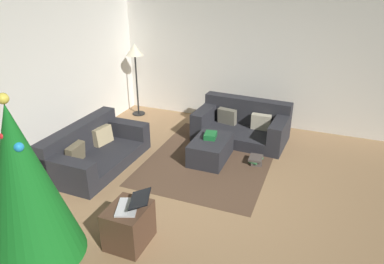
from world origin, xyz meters
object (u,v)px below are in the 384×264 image
(gift_box, at_px, (210,135))
(corner_lamp, at_px, (135,55))
(couch_right, at_px, (243,124))
(christmas_tree, at_px, (23,186))
(tv_remote, at_px, (210,135))
(couch_left, at_px, (93,150))
(laptop, at_px, (132,204))
(ottoman, at_px, (211,149))
(side_table, at_px, (129,225))
(book_stack, at_px, (256,160))

(gift_box, xyz_separation_m, corner_lamp, (1.34, 2.16, 0.91))
(couch_right, xyz_separation_m, christmas_tree, (-4.05, 1.16, 0.80))
(couch_right, distance_m, tv_remote, 0.98)
(couch_left, distance_m, christmas_tree, 2.45)
(christmas_tree, distance_m, laptop, 1.15)
(couch_left, bearing_deg, corner_lamp, -168.44)
(tv_remote, bearing_deg, ottoman, -176.34)
(side_table, relative_size, laptop, 1.10)
(ottoman, distance_m, side_table, 2.29)
(tv_remote, bearing_deg, laptop, 154.62)
(gift_box, height_order, laptop, laptop)
(ottoman, xyz_separation_m, laptop, (-2.25, 0.17, 0.36))
(corner_lamp, bearing_deg, couch_right, -98.01)
(couch_left, bearing_deg, ottoman, 116.74)
(couch_right, xyz_separation_m, gift_box, (-1.00, 0.31, 0.15))
(side_table, distance_m, book_stack, 2.62)
(gift_box, xyz_separation_m, book_stack, (0.09, -0.78, -0.36))
(ottoman, bearing_deg, side_table, 174.31)
(christmas_tree, bearing_deg, gift_box, -15.61)
(tv_remote, bearing_deg, couch_right, -44.22)
(christmas_tree, bearing_deg, laptop, -43.54)
(gift_box, distance_m, side_table, 2.35)
(couch_right, height_order, corner_lamp, corner_lamp)
(gift_box, bearing_deg, couch_left, 117.83)
(side_table, relative_size, book_stack, 1.70)
(couch_right, height_order, christmas_tree, christmas_tree)
(christmas_tree, bearing_deg, couch_right, -16.04)
(gift_box, relative_size, tv_remote, 1.58)
(couch_left, bearing_deg, couch_right, 133.83)
(couch_right, relative_size, ottoman, 2.01)
(laptop, height_order, book_stack, laptop)
(couch_left, bearing_deg, book_stack, 112.60)
(book_stack, bearing_deg, couch_left, 111.86)
(couch_left, distance_m, gift_box, 1.96)
(couch_left, distance_m, tv_remote, 1.96)
(ottoman, height_order, christmas_tree, christmas_tree)
(laptop, bearing_deg, tv_remote, -2.46)
(couch_right, height_order, ottoman, couch_right)
(couch_left, bearing_deg, side_table, 47.93)
(laptop, relative_size, book_stack, 1.55)
(book_stack, relative_size, corner_lamp, 0.19)
(couch_left, relative_size, couch_right, 1.03)
(ottoman, distance_m, book_stack, 0.78)
(book_stack, bearing_deg, ottoman, 101.29)
(gift_box, xyz_separation_m, side_table, (-2.33, 0.20, -0.17))
(ottoman, bearing_deg, christmas_tree, 163.63)
(side_table, bearing_deg, gift_box, -4.90)
(gift_box, height_order, corner_lamp, corner_lamp)
(gift_box, height_order, book_stack, gift_box)
(christmas_tree, distance_m, corner_lamp, 4.59)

